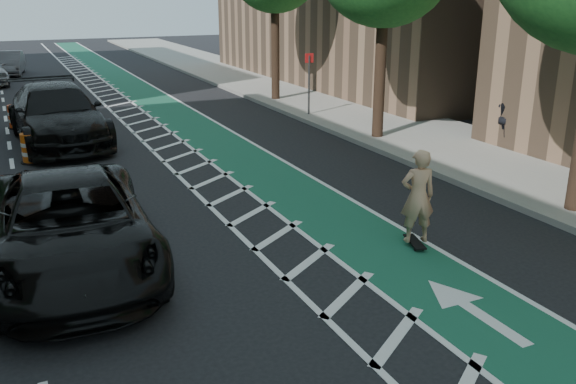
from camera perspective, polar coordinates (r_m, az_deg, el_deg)
ground at (r=10.69m, az=-5.29°, el=-7.96°), size 120.00×120.00×0.00m
bike_lane at (r=20.57m, az=-7.02°, el=4.89°), size 2.00×90.00×0.01m
buffer_strip at (r=20.18m, az=-11.07°, el=4.42°), size 1.40×90.00×0.01m
sidewalk_right at (r=23.35m, az=8.38°, el=6.60°), size 5.00×90.00×0.15m
curb_right at (r=22.11m, az=3.03°, el=6.13°), size 0.12×90.00×0.16m
sign_post at (r=23.89m, az=1.98°, el=10.15°), size 0.35×0.08×2.47m
skateboard at (r=12.12m, az=11.76°, el=-4.59°), size 0.42×0.78×0.10m
skateboarder at (r=11.80m, az=12.05°, el=-0.40°), size 0.76×0.61×1.83m
suv_near at (r=11.32m, az=-19.67°, el=-2.96°), size 2.97×6.00×1.64m
suv_far at (r=21.21m, az=-20.79°, el=6.79°), size 2.98×6.53×1.85m
car_grey at (r=40.23m, az=-24.67°, el=10.89°), size 1.99×4.35×1.38m
pedestrian at (r=19.97m, az=19.88°, el=6.61°), size 0.78×0.95×1.81m
barrel_b at (r=19.06m, az=-22.94°, el=3.74°), size 0.63×0.63×0.86m
barrel_c at (r=24.25m, az=-24.14°, el=6.41°), size 0.61×0.61×0.84m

